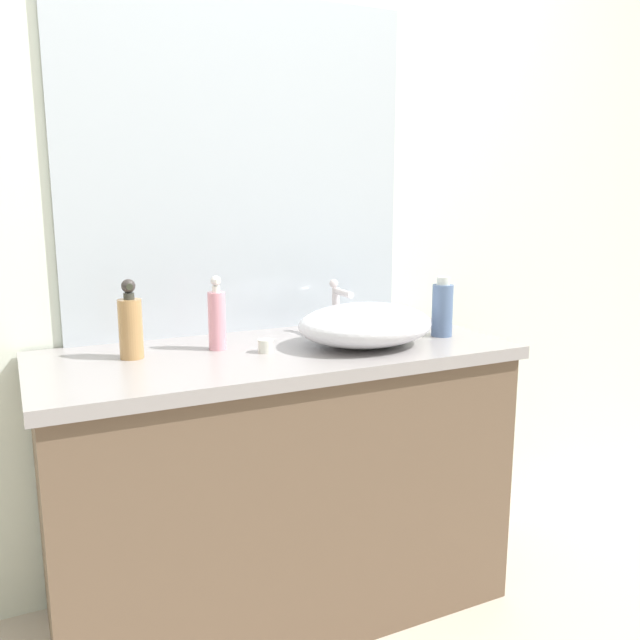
# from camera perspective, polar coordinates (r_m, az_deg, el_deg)

# --- Properties ---
(bathroom_wall_rear) EXTENTS (6.00, 0.06, 2.60)m
(bathroom_wall_rear) POSITION_cam_1_polar(r_m,az_deg,el_deg) (2.18, -8.17, 11.14)
(bathroom_wall_rear) COLOR silver
(bathroom_wall_rear) RESTS_ON ground
(vanity_counter) EXTENTS (1.39, 0.59, 0.84)m
(vanity_counter) POSITION_cam_1_polar(r_m,az_deg,el_deg) (2.07, -3.55, -13.88)
(vanity_counter) COLOR brown
(vanity_counter) RESTS_ON ground
(wall_mirror_panel) EXTENTS (1.14, 0.01, 1.06)m
(wall_mirror_panel) POSITION_cam_1_polar(r_m,az_deg,el_deg) (2.15, -6.90, 13.03)
(wall_mirror_panel) COLOR #B2BCC6
(wall_mirror_panel) RESTS_ON vanity_counter
(sink_basin) EXTENTS (0.42, 0.33, 0.13)m
(sink_basin) POSITION_cam_1_polar(r_m,az_deg,el_deg) (1.96, 3.99, -0.41)
(sink_basin) COLOR silver
(sink_basin) RESTS_ON vanity_counter
(faucet) EXTENTS (0.03, 0.13, 0.18)m
(faucet) POSITION_cam_1_polar(r_m,az_deg,el_deg) (2.12, 1.54, 1.61)
(faucet) COLOR silver
(faucet) RESTS_ON vanity_counter
(soap_dispenser) EXTENTS (0.07, 0.07, 0.22)m
(soap_dispenser) POSITION_cam_1_polar(r_m,az_deg,el_deg) (1.87, -16.20, -0.42)
(soap_dispenser) COLOR #B0814E
(soap_dispenser) RESTS_ON vanity_counter
(lotion_bottle) EXTENTS (0.05, 0.05, 0.22)m
(lotion_bottle) POSITION_cam_1_polar(r_m,az_deg,el_deg) (1.93, -8.98, 0.19)
(lotion_bottle) COLOR pink
(lotion_bottle) RESTS_ON vanity_counter
(perfume_bottle) EXTENTS (0.07, 0.07, 0.19)m
(perfume_bottle) POSITION_cam_1_polar(r_m,az_deg,el_deg) (2.12, 10.62, 0.96)
(perfume_bottle) COLOR slate
(perfume_bottle) RESTS_ON vanity_counter
(candle_jar) EXTENTS (0.04, 0.04, 0.04)m
(candle_jar) POSITION_cam_1_polar(r_m,az_deg,el_deg) (1.89, -4.77, -2.27)
(candle_jar) COLOR silver
(candle_jar) RESTS_ON vanity_counter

